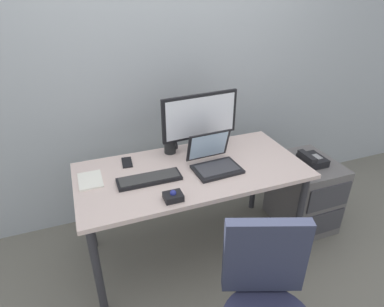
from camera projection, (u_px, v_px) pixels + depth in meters
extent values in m
plane|color=#68655A|center=(192.00, 250.00, 2.56)|extent=(8.00, 8.00, 0.00)
cube|color=#A0A8AD|center=(159.00, 50.00, 2.49)|extent=(6.00, 0.10, 2.80)
cube|color=beige|center=(192.00, 171.00, 2.21)|extent=(1.55, 0.75, 0.03)
cylinder|color=#2D2D33|center=(98.00, 273.00, 1.91)|extent=(0.05, 0.05, 0.71)
cylinder|color=#2D2D33|center=(299.00, 217.00, 2.35)|extent=(0.05, 0.05, 0.71)
cylinder|color=#2D2D33|center=(88.00, 210.00, 2.43)|extent=(0.05, 0.05, 0.71)
cylinder|color=#2D2D33|center=(255.00, 174.00, 2.87)|extent=(0.05, 0.05, 0.71)
cube|color=#5E5A5A|center=(304.00, 193.00, 2.73)|extent=(0.42, 0.52, 0.59)
cube|color=#38383D|center=(329.00, 198.00, 2.45)|extent=(0.38, 0.01, 0.20)
cube|color=#38383D|center=(323.00, 223.00, 2.57)|extent=(0.38, 0.01, 0.20)
cube|color=black|center=(312.00, 160.00, 2.56)|extent=(0.17, 0.20, 0.06)
cube|color=black|center=(307.00, 156.00, 2.52)|extent=(0.05, 0.18, 0.04)
cube|color=gray|center=(316.00, 157.00, 2.54)|extent=(0.07, 0.08, 0.01)
cube|color=#2D3246|center=(265.00, 256.00, 1.55)|extent=(0.40, 0.19, 0.42)
cylinder|color=#262628|center=(200.00, 150.00, 2.44)|extent=(0.18, 0.18, 0.01)
cylinder|color=#262628|center=(200.00, 143.00, 2.41)|extent=(0.04, 0.04, 0.11)
cube|color=black|center=(200.00, 116.00, 2.31)|extent=(0.58, 0.07, 0.32)
cube|color=white|center=(201.00, 117.00, 2.30)|extent=(0.53, 0.05, 0.28)
cube|color=black|center=(149.00, 179.00, 2.07)|extent=(0.41, 0.14, 0.02)
cube|color=#353535|center=(149.00, 177.00, 2.07)|extent=(0.38, 0.12, 0.01)
cube|color=black|center=(217.00, 169.00, 2.18)|extent=(0.32, 0.24, 0.02)
cube|color=#38383D|center=(217.00, 168.00, 2.18)|extent=(0.28, 0.18, 0.00)
cube|color=black|center=(208.00, 145.00, 2.24)|extent=(0.31, 0.08, 0.21)
cube|color=silver|center=(209.00, 146.00, 2.24)|extent=(0.28, 0.07, 0.19)
cube|color=black|center=(173.00, 197.00, 1.89)|extent=(0.11, 0.09, 0.04)
sphere|color=navy|center=(173.00, 193.00, 1.88)|extent=(0.04, 0.04, 0.04)
cylinder|color=black|center=(170.00, 146.00, 2.39)|extent=(0.09, 0.09, 0.10)
torus|color=black|center=(176.00, 145.00, 2.41)|extent=(0.01, 0.06, 0.06)
cube|color=white|center=(90.00, 180.00, 2.07)|extent=(0.15, 0.21, 0.01)
cube|color=black|center=(127.00, 162.00, 2.28)|extent=(0.08, 0.15, 0.01)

